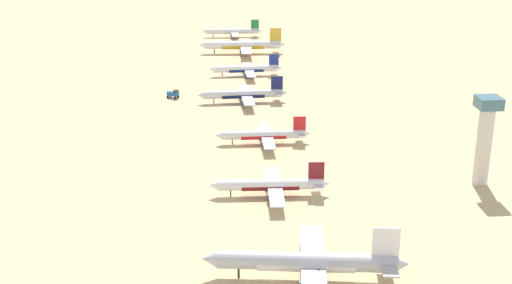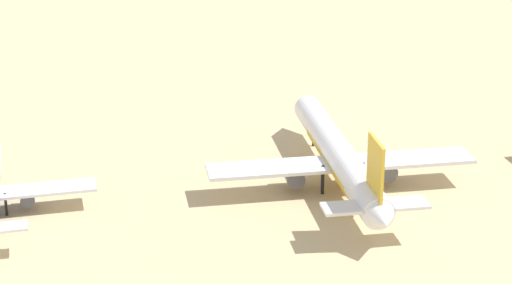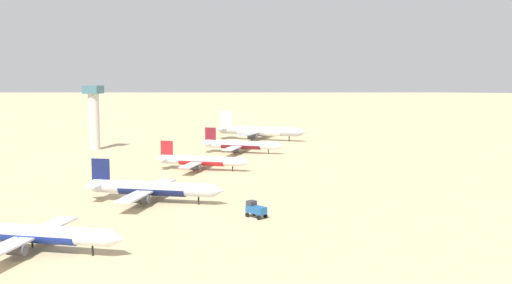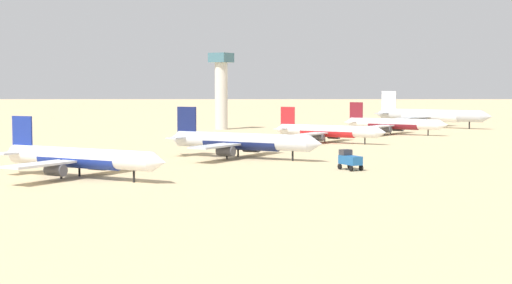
{
  "view_description": "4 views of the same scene",
  "coord_description": "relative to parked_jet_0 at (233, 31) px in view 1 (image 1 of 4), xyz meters",
  "views": [
    {
      "loc": [
        23.06,
        294.4,
        88.76
      ],
      "look_at": [
        3.38,
        61.77,
        4.3
      ],
      "focal_mm": 49.24,
      "sensor_mm": 36.0,
      "label": 1
    },
    {
      "loc": [
        -130.6,
        -59.03,
        59.26
      ],
      "look_at": [
        -0.16,
        -87.33,
        6.96
      ],
      "focal_mm": 67.41,
      "sensor_mm": 36.0,
      "label": 2
    },
    {
      "loc": [
        67.1,
        -148.79,
        35.12
      ],
      "look_at": [
        10.26,
        92.0,
        5.82
      ],
      "focal_mm": 41.91,
      "sensor_mm": 36.0,
      "label": 3
    },
    {
      "loc": [
        95.04,
        -148.37,
        16.16
      ],
      "look_at": [
        10.69,
        -6.86,
        4.3
      ],
      "focal_mm": 54.0,
      "sensor_mm": 36.0,
      "label": 4
    }
  ],
  "objects": [
    {
      "name": "ground_plane",
      "position": [
        -0.25,
        146.74,
        -3.69
      ],
      "size": [
        1800.0,
        1800.0,
        0.0
      ],
      "primitive_type": "plane",
      "color": "tan"
    },
    {
      "name": "parked_jet_6",
      "position": [
        -1.92,
        294.98,
        1.08
      ],
      "size": [
        49.71,
        40.58,
        14.35
      ],
      "color": "#B2B7C1",
      "rests_on": "ground"
    },
    {
      "name": "parked_jet_0",
      "position": [
        0.0,
        0.0,
        0.0
      ],
      "size": [
        37.93,
        30.73,
        10.96
      ],
      "color": "silver",
      "rests_on": "ground"
    },
    {
      "name": "service_truck",
      "position": [
        34.28,
        135.43,
        -1.61
      ],
      "size": [
        5.69,
        4.94,
        3.9
      ],
      "color": "#1E5999",
      "rests_on": "ground"
    },
    {
      "name": "parked_jet_1",
      "position": [
        -3.33,
        47.29,
        1.09
      ],
      "size": [
        49.79,
        40.41,
        14.36
      ],
      "color": "white",
      "rests_on": "ground"
    },
    {
      "name": "parked_jet_2",
      "position": [
        -1.51,
        98.52,
        -0.11
      ],
      "size": [
        37.23,
        30.17,
        10.75
      ],
      "color": "white",
      "rests_on": "ground"
    },
    {
      "name": "parked_jet_3",
      "position": [
        3.13,
        145.21,
        0.13
      ],
      "size": [
        39.76,
        32.23,
        11.48
      ],
      "color": "silver",
      "rests_on": "ground"
    },
    {
      "name": "control_tower",
      "position": [
        -65.69,
        241.86,
        12.45
      ],
      "size": [
        7.2,
        7.2,
        28.88
      ],
      "color": "beige",
      "rests_on": "ground"
    },
    {
      "name": "parked_jet_5",
      "position": [
        1.57,
        245.33,
        -0.1
      ],
      "size": [
        37.39,
        30.34,
        10.79
      ],
      "color": "white",
      "rests_on": "ground"
    },
    {
      "name": "parked_jet_4",
      "position": [
        -0.74,
        198.63,
        -0.29
      ],
      "size": [
        35.38,
        28.67,
        10.22
      ],
      "color": "silver",
      "rests_on": "ground"
    }
  ]
}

